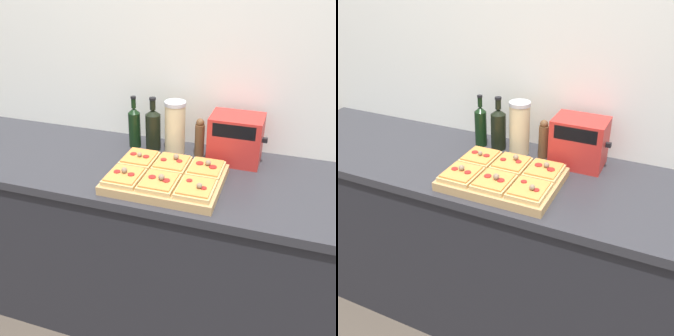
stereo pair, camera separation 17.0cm
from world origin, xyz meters
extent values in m
cube|color=silver|center=(0.00, 0.68, 1.25)|extent=(6.00, 0.06, 2.50)
cube|color=#232328|center=(0.00, 0.32, 0.44)|extent=(2.60, 0.64, 0.89)
cube|color=#2D2D33|center=(0.00, 0.32, 0.91)|extent=(2.63, 0.67, 0.04)
cube|color=tan|center=(0.04, 0.20, 0.95)|extent=(0.48, 0.37, 0.04)
cube|color=tan|center=(-0.12, 0.29, 0.98)|extent=(0.15, 0.16, 0.02)
cube|color=#D6843D|center=(-0.12, 0.29, 0.99)|extent=(0.13, 0.15, 0.01)
cylinder|color=maroon|center=(-0.15, 0.30, 1.00)|extent=(0.03, 0.03, 0.00)
cylinder|color=maroon|center=(-0.09, 0.29, 1.00)|extent=(0.03, 0.03, 0.00)
sphere|color=#7F6B51|center=(-0.11, 0.28, 1.00)|extent=(0.02, 0.02, 0.02)
cube|color=tan|center=(0.04, 0.29, 0.98)|extent=(0.15, 0.16, 0.02)
cube|color=#D6843D|center=(0.04, 0.29, 0.99)|extent=(0.13, 0.15, 0.01)
cylinder|color=maroon|center=(0.00, 0.29, 1.00)|extent=(0.03, 0.03, 0.00)
cylinder|color=maroon|center=(0.07, 0.29, 1.00)|extent=(0.03, 0.03, 0.00)
sphere|color=#7F6B51|center=(0.05, 0.31, 1.01)|extent=(0.03, 0.03, 0.03)
cube|color=tan|center=(0.19, 0.29, 0.98)|extent=(0.15, 0.16, 0.02)
cube|color=#D6843D|center=(0.19, 0.29, 0.99)|extent=(0.13, 0.15, 0.01)
cylinder|color=maroon|center=(0.16, 0.30, 1.00)|extent=(0.03, 0.03, 0.00)
cylinder|color=maroon|center=(0.22, 0.29, 1.00)|extent=(0.03, 0.03, 0.00)
sphere|color=#7F6B51|center=(0.20, 0.30, 1.01)|extent=(0.03, 0.03, 0.03)
cube|color=tan|center=(-0.12, 0.12, 0.98)|extent=(0.15, 0.16, 0.02)
cube|color=#D6843D|center=(-0.12, 0.12, 0.99)|extent=(0.13, 0.15, 0.01)
cylinder|color=maroon|center=(-0.15, 0.12, 1.00)|extent=(0.03, 0.03, 0.00)
cylinder|color=maroon|center=(-0.08, 0.12, 1.00)|extent=(0.03, 0.03, 0.00)
sphere|color=#7F6B51|center=(-0.12, 0.12, 1.01)|extent=(0.03, 0.03, 0.03)
cube|color=tan|center=(0.04, 0.12, 0.98)|extent=(0.15, 0.16, 0.02)
cube|color=#D6843D|center=(0.04, 0.12, 0.99)|extent=(0.13, 0.15, 0.01)
cylinder|color=maroon|center=(0.01, 0.12, 1.00)|extent=(0.03, 0.03, 0.00)
cylinder|color=maroon|center=(0.07, 0.11, 1.00)|extent=(0.03, 0.03, 0.00)
sphere|color=#7F6B51|center=(0.05, 0.11, 1.01)|extent=(0.03, 0.03, 0.03)
cube|color=tan|center=(0.19, 0.12, 0.98)|extent=(0.15, 0.16, 0.02)
cube|color=#D6843D|center=(0.19, 0.12, 0.99)|extent=(0.13, 0.15, 0.01)
cylinder|color=maroon|center=(0.16, 0.14, 1.00)|extent=(0.02, 0.02, 0.00)
cylinder|color=maroon|center=(0.23, 0.10, 1.00)|extent=(0.02, 0.02, 0.00)
sphere|color=#7F6B51|center=(0.21, 0.10, 1.01)|extent=(0.02, 0.02, 0.02)
cylinder|color=black|center=(-0.23, 0.51, 1.02)|extent=(0.06, 0.06, 0.18)
cone|color=black|center=(-0.23, 0.51, 1.12)|extent=(0.06, 0.06, 0.03)
cylinder|color=black|center=(-0.23, 0.51, 1.16)|extent=(0.02, 0.02, 0.05)
cylinder|color=black|center=(-0.23, 0.51, 1.19)|extent=(0.03, 0.03, 0.01)
cylinder|color=black|center=(-0.13, 0.51, 1.02)|extent=(0.08, 0.08, 0.18)
cone|color=black|center=(-0.13, 0.51, 1.13)|extent=(0.08, 0.08, 0.03)
cylinder|color=black|center=(-0.13, 0.51, 1.16)|extent=(0.03, 0.03, 0.05)
cylinder|color=black|center=(-0.13, 0.51, 1.19)|extent=(0.03, 0.03, 0.01)
cylinder|color=beige|center=(-0.02, 0.51, 1.05)|extent=(0.10, 0.10, 0.25)
cylinder|color=#B2B2B7|center=(-0.02, 0.51, 1.18)|extent=(0.10, 0.10, 0.02)
cylinder|color=brown|center=(0.11, 0.51, 1.01)|extent=(0.05, 0.05, 0.16)
sphere|color=brown|center=(0.11, 0.51, 1.10)|extent=(0.04, 0.04, 0.04)
cube|color=red|center=(0.28, 0.51, 1.04)|extent=(0.24, 0.18, 0.23)
cube|color=black|center=(0.28, 0.43, 1.11)|extent=(0.19, 0.01, 0.06)
cube|color=black|center=(0.41, 0.51, 1.05)|extent=(0.02, 0.02, 0.02)
camera|label=1|loc=(0.51, -1.19, 1.80)|focal=42.00mm
camera|label=2|loc=(0.66, -1.12, 1.80)|focal=42.00mm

